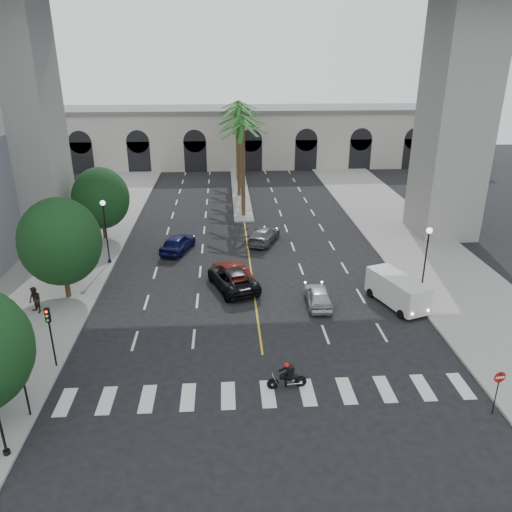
{
  "coord_description": "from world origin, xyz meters",
  "views": [
    {
      "loc": [
        -1.93,
        -22.05,
        15.87
      ],
      "look_at": [
        -0.11,
        6.0,
        4.46
      ],
      "focal_mm": 35.0,
      "sensor_mm": 36.0,
      "label": 1
    }
  ],
  "objects_px": {
    "cargo_van": "(397,290)",
    "car_c": "(233,278)",
    "car_b": "(232,273)",
    "car_e": "(178,243)",
    "car_a": "(318,296)",
    "motorcycle_rider": "(288,376)",
    "lamp_post_right": "(426,258)",
    "traffic_signal_near": "(22,372)",
    "car_d": "(264,235)",
    "do_not_enter_sign": "(498,384)",
    "lamp_post_left_far": "(105,227)",
    "traffic_signal_far": "(50,327)",
    "pedestrian_b": "(35,300)"
  },
  "relations": [
    {
      "from": "car_c",
      "to": "cargo_van",
      "type": "height_order",
      "value": "cargo_van"
    },
    {
      "from": "pedestrian_b",
      "to": "car_b",
      "type": "bearing_deg",
      "value": 53.71
    },
    {
      "from": "lamp_post_left_far",
      "to": "motorcycle_rider",
      "type": "relative_size",
      "value": 2.59
    },
    {
      "from": "car_e",
      "to": "traffic_signal_near",
      "type": "bearing_deg",
      "value": 94.52
    },
    {
      "from": "motorcycle_rider",
      "to": "car_e",
      "type": "height_order",
      "value": "car_e"
    },
    {
      "from": "cargo_van",
      "to": "car_b",
      "type": "bearing_deg",
      "value": 139.06
    },
    {
      "from": "traffic_signal_near",
      "to": "car_c",
      "type": "distance_m",
      "value": 16.71
    },
    {
      "from": "lamp_post_right",
      "to": "lamp_post_left_far",
      "type": "bearing_deg",
      "value": 160.67
    },
    {
      "from": "traffic_signal_far",
      "to": "pedestrian_b",
      "type": "relative_size",
      "value": 2.05
    },
    {
      "from": "car_b",
      "to": "car_c",
      "type": "distance_m",
      "value": 0.97
    },
    {
      "from": "traffic_signal_near",
      "to": "car_d",
      "type": "relative_size",
      "value": 0.75
    },
    {
      "from": "car_c",
      "to": "lamp_post_right",
      "type": "bearing_deg",
      "value": 148.67
    },
    {
      "from": "car_a",
      "to": "car_e",
      "type": "distance_m",
      "value": 14.78
    },
    {
      "from": "lamp_post_right",
      "to": "traffic_signal_near",
      "type": "relative_size",
      "value": 1.47
    },
    {
      "from": "traffic_signal_far",
      "to": "car_a",
      "type": "height_order",
      "value": "traffic_signal_far"
    },
    {
      "from": "do_not_enter_sign",
      "to": "car_e",
      "type": "bearing_deg",
      "value": 121.14
    },
    {
      "from": "car_b",
      "to": "car_d",
      "type": "relative_size",
      "value": 0.95
    },
    {
      "from": "motorcycle_rider",
      "to": "car_d",
      "type": "bearing_deg",
      "value": 84.68
    },
    {
      "from": "car_d",
      "to": "do_not_enter_sign",
      "type": "bearing_deg",
      "value": 132.15
    },
    {
      "from": "cargo_van",
      "to": "pedestrian_b",
      "type": "relative_size",
      "value": 2.89
    },
    {
      "from": "car_b",
      "to": "do_not_enter_sign",
      "type": "bearing_deg",
      "value": 106.39
    },
    {
      "from": "car_b",
      "to": "car_e",
      "type": "xyz_separation_m",
      "value": [
        -4.57,
        6.6,
        0.02
      ]
    },
    {
      "from": "car_b",
      "to": "do_not_enter_sign",
      "type": "distance_m",
      "value": 19.69
    },
    {
      "from": "traffic_signal_near",
      "to": "pedestrian_b",
      "type": "xyz_separation_m",
      "value": [
        -3.1,
        10.24,
        -1.47
      ]
    },
    {
      "from": "cargo_van",
      "to": "do_not_enter_sign",
      "type": "height_order",
      "value": "do_not_enter_sign"
    },
    {
      "from": "traffic_signal_far",
      "to": "car_a",
      "type": "distance_m",
      "value": 16.89
    },
    {
      "from": "lamp_post_left_far",
      "to": "car_b",
      "type": "xyz_separation_m",
      "value": [
        9.9,
        -4.11,
        -2.46
      ]
    },
    {
      "from": "car_d",
      "to": "do_not_enter_sign",
      "type": "height_order",
      "value": "do_not_enter_sign"
    },
    {
      "from": "traffic_signal_near",
      "to": "motorcycle_rider",
      "type": "relative_size",
      "value": 1.77
    },
    {
      "from": "car_b",
      "to": "motorcycle_rider",
      "type": "bearing_deg",
      "value": 80.01
    },
    {
      "from": "lamp_post_right",
      "to": "car_b",
      "type": "xyz_separation_m",
      "value": [
        -12.9,
        3.89,
        -2.46
      ]
    },
    {
      "from": "traffic_signal_far",
      "to": "motorcycle_rider",
      "type": "distance_m",
      "value": 12.76
    },
    {
      "from": "car_c",
      "to": "cargo_van",
      "type": "xyz_separation_m",
      "value": [
        11.01,
        -3.47,
        0.37
      ]
    },
    {
      "from": "motorcycle_rider",
      "to": "car_c",
      "type": "distance_m",
      "value": 12.24
    },
    {
      "from": "car_a",
      "to": "car_b",
      "type": "relative_size",
      "value": 0.85
    },
    {
      "from": "lamp_post_left_far",
      "to": "car_d",
      "type": "bearing_deg",
      "value": 18.32
    },
    {
      "from": "lamp_post_left_far",
      "to": "car_d",
      "type": "relative_size",
      "value": 1.1
    },
    {
      "from": "cargo_van",
      "to": "car_c",
      "type": "bearing_deg",
      "value": 143.54
    },
    {
      "from": "lamp_post_right",
      "to": "car_a",
      "type": "height_order",
      "value": "lamp_post_right"
    },
    {
      "from": "lamp_post_left_far",
      "to": "lamp_post_right",
      "type": "relative_size",
      "value": 1.0
    },
    {
      "from": "traffic_signal_near",
      "to": "car_e",
      "type": "xyz_separation_m",
      "value": [
        5.23,
        20.99,
        -1.73
      ]
    },
    {
      "from": "car_e",
      "to": "traffic_signal_far",
      "type": "bearing_deg",
      "value": 91.4
    },
    {
      "from": "traffic_signal_near",
      "to": "car_b",
      "type": "xyz_separation_m",
      "value": [
        9.8,
        14.39,
        -1.75
      ]
    },
    {
      "from": "lamp_post_right",
      "to": "cargo_van",
      "type": "relative_size",
      "value": 1.04
    },
    {
      "from": "lamp_post_right",
      "to": "car_c",
      "type": "relative_size",
      "value": 0.96
    },
    {
      "from": "car_a",
      "to": "cargo_van",
      "type": "xyz_separation_m",
      "value": [
        5.28,
        -0.43,
        0.47
      ]
    },
    {
      "from": "traffic_signal_far",
      "to": "cargo_van",
      "type": "distance_m",
      "value": 21.69
    },
    {
      "from": "car_d",
      "to": "car_a",
      "type": "bearing_deg",
      "value": 124.0
    },
    {
      "from": "car_a",
      "to": "car_b",
      "type": "height_order",
      "value": "car_b"
    },
    {
      "from": "car_e",
      "to": "cargo_van",
      "type": "relative_size",
      "value": 0.89
    }
  ]
}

